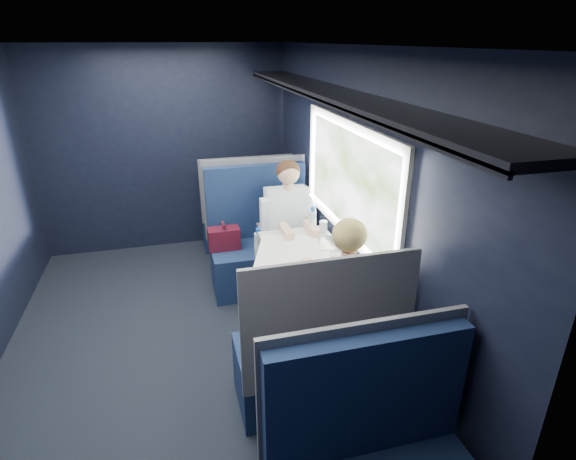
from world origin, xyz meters
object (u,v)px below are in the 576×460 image
object	(u,v)px
laptop	(337,237)
woman	(343,297)
table	(304,260)
seat_bay_near	(260,246)
cup	(323,226)
seat_row_front	(245,215)
man	(290,222)
seat_bay_far	(315,356)
bottle_small	(313,220)

from	to	relation	value
laptop	woman	bearing A→B (deg)	-107.41
table	seat_bay_near	xyz separation A→B (m)	(-0.19, 0.87, -0.24)
table	cup	world-z (taller)	cup
seat_row_front	laptop	world-z (taller)	seat_row_front
man	woman	size ratio (longest dim) A/B	1.00
laptop	cup	bearing A→B (deg)	94.05
seat_bay_far	seat_row_front	bearing A→B (deg)	90.00
table	woman	bearing A→B (deg)	-84.55
laptop	bottle_small	bearing A→B (deg)	108.54
table	man	world-z (taller)	man
seat_bay_far	seat_row_front	distance (m)	2.67
seat_bay_near	seat_row_front	size ratio (longest dim) A/B	1.09
seat_bay_near	bottle_small	size ratio (longest dim) A/B	5.60
laptop	table	bearing A→B (deg)	-164.02
seat_row_front	table	bearing A→B (deg)	-84.20
man	cup	bearing A→B (deg)	-54.21
cup	woman	bearing A→B (deg)	-101.95
woman	bottle_small	distance (m)	1.14
bottle_small	seat_bay_far	bearing A→B (deg)	-106.78
cup	table	bearing A→B (deg)	-128.08
man	woman	distance (m)	1.41
seat_bay_near	table	bearing A→B (deg)	-77.47
seat_bay_near	woman	xyz separation A→B (m)	(0.26, -1.58, 0.31)
seat_bay_far	bottle_small	world-z (taller)	seat_bay_far
seat_row_front	man	size ratio (longest dim) A/B	0.88
seat_bay_near	laptop	world-z (taller)	seat_bay_near
seat_bay_near	laptop	xyz separation A→B (m)	(0.51, -0.78, 0.38)
cup	seat_bay_far	bearing A→B (deg)	-110.94
seat_row_front	woman	distance (m)	2.54
seat_bay_far	woman	size ratio (longest dim) A/B	0.95
table	woman	distance (m)	0.71
seat_bay_far	seat_row_front	xyz separation A→B (m)	(0.00, 2.67, -0.00)
seat_bay_near	cup	xyz separation A→B (m)	(0.49, -0.49, 0.37)
seat_row_front	bottle_small	size ratio (longest dim) A/B	5.16
woman	laptop	bearing A→B (deg)	72.59
seat_bay_near	man	distance (m)	0.43
man	laptop	xyz separation A→B (m)	(0.25, -0.61, 0.08)
man	woman	xyz separation A→B (m)	(0.00, -1.41, 0.01)
seat_bay_near	seat_row_front	world-z (taller)	seat_bay_near
seat_bay_near	woman	distance (m)	1.63
bottle_small	cup	distance (m)	0.11
seat_bay_near	bottle_small	distance (m)	0.74
seat_bay_near	woman	bearing A→B (deg)	-80.60
seat_bay_far	seat_row_front	world-z (taller)	seat_bay_far
table	bottle_small	size ratio (longest dim) A/B	4.45
seat_row_front	laptop	size ratio (longest dim) A/B	3.37
man	seat_bay_near	bearing A→B (deg)	146.36
bottle_small	seat_row_front	bearing A→B (deg)	105.83
man	bottle_small	xyz separation A→B (m)	(0.14, -0.28, 0.12)
seat_bay_near	seat_row_front	distance (m)	0.92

